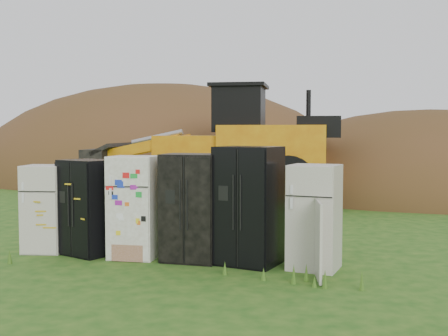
# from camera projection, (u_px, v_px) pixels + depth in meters

# --- Properties ---
(ground) EXTENTS (120.00, 120.00, 0.00)m
(ground) POSITION_uv_depth(u_px,v_px,m) (169.00, 259.00, 9.51)
(ground) COLOR #1E5015
(ground) RESTS_ON ground
(fridge_leftmost) EXTENTS (0.80, 0.78, 1.56)m
(fridge_leftmost) POSITION_uv_depth(u_px,v_px,m) (45.00, 209.00, 10.08)
(fridge_leftmost) COLOR beige
(fridge_leftmost) RESTS_ON ground
(fridge_black_side) EXTENTS (1.06, 0.96, 1.67)m
(fridge_black_side) POSITION_uv_depth(u_px,v_px,m) (88.00, 207.00, 9.86)
(fridge_black_side) COLOR black
(fridge_black_side) RESTS_ON ground
(fridge_sticker) EXTENTS (0.83, 0.78, 1.75)m
(fridge_sticker) POSITION_uv_depth(u_px,v_px,m) (135.00, 207.00, 9.61)
(fridge_sticker) COLOR white
(fridge_sticker) RESTS_ON ground
(fridge_dark_mid) EXTENTS (0.92, 0.75, 1.79)m
(fridge_dark_mid) POSITION_uv_depth(u_px,v_px,m) (192.00, 207.00, 9.38)
(fridge_dark_mid) COLOR black
(fridge_dark_mid) RESTS_ON ground
(fridge_black_right) EXTENTS (1.11, 0.98, 1.92)m
(fridge_black_right) POSITION_uv_depth(u_px,v_px,m) (249.00, 205.00, 9.13)
(fridge_black_right) COLOR black
(fridge_black_right) RESTS_ON ground
(fridge_open_door) EXTENTS (0.84, 0.79, 1.64)m
(fridge_open_door) POSITION_uv_depth(u_px,v_px,m) (314.00, 217.00, 8.80)
(fridge_open_door) COLOR beige
(fridge_open_door) RESTS_ON ground
(wheel_loader) EXTENTS (7.55, 3.65, 3.53)m
(wheel_loader) POSITION_uv_depth(u_px,v_px,m) (209.00, 145.00, 16.44)
(wheel_loader) COLOR orange
(wheel_loader) RESTS_ON ground
(dirt_mound_right) EXTENTS (13.24, 9.71, 5.87)m
(dirt_mound_right) POSITION_uv_depth(u_px,v_px,m) (428.00, 195.00, 19.31)
(dirt_mound_right) COLOR #4C3618
(dirt_mound_right) RESTS_ON ground
(dirt_mound_left) EXTENTS (17.65, 13.24, 8.69)m
(dirt_mound_left) POSITION_uv_depth(u_px,v_px,m) (160.00, 179.00, 25.78)
(dirt_mound_left) COLOR #4C3618
(dirt_mound_left) RESTS_ON ground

